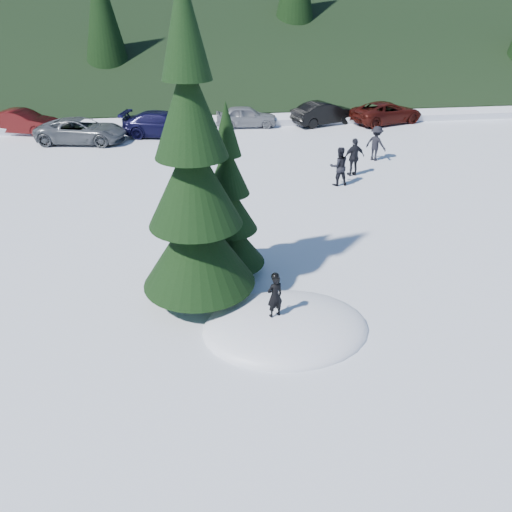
{
  "coord_description": "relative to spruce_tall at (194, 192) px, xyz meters",
  "views": [
    {
      "loc": [
        -2.3,
        -10.65,
        8.03
      ],
      "look_at": [
        -0.51,
        2.16,
        1.1
      ],
      "focal_mm": 35.0,
      "sensor_mm": 36.0,
      "label": 1
    }
  ],
  "objects": [
    {
      "name": "ground",
      "position": [
        2.2,
        -1.8,
        -3.32
      ],
      "size": [
        200.0,
        200.0,
        0.0
      ],
      "primitive_type": "plane",
      "color": "white",
      "rests_on": "ground"
    },
    {
      "name": "spruce_short",
      "position": [
        1.0,
        1.4,
        -1.22
      ],
      "size": [
        2.2,
        2.2,
        5.37
      ],
      "color": "black",
      "rests_on": "ground"
    },
    {
      "name": "child_skier",
      "position": [
        1.87,
        -1.84,
        -2.23
      ],
      "size": [
        0.52,
        0.43,
        1.21
      ],
      "primitive_type": "imported",
      "rotation": [
        0.0,
        0.0,
        3.49
      ],
      "color": "black",
      "rests_on": "snow_mound"
    },
    {
      "name": "car_4",
      "position": [
        3.84,
        20.44,
        -2.64
      ],
      "size": [
        4.09,
        1.85,
        1.36
      ],
      "primitive_type": "imported",
      "rotation": [
        0.0,
        0.0,
        1.51
      ],
      "color": "gray",
      "rests_on": "ground"
    },
    {
      "name": "snow_mound",
      "position": [
        2.2,
        -1.8,
        -3.32
      ],
      "size": [
        4.48,
        3.52,
        0.96
      ],
      "primitive_type": "ellipsoid",
      "color": "silver",
      "rests_on": "ground"
    },
    {
      "name": "adult_1",
      "position": [
        7.81,
        10.03,
        -2.41
      ],
      "size": [
        1.13,
        0.64,
        1.82
      ],
      "primitive_type": "imported",
      "rotation": [
        0.0,
        0.0,
        3.33
      ],
      "color": "black",
      "rests_on": "ground"
    },
    {
      "name": "car_1",
      "position": [
        -10.22,
        20.61,
        -2.58
      ],
      "size": [
        4.72,
        2.81,
        1.47
      ],
      "primitive_type": "imported",
      "rotation": [
        0.0,
        0.0,
        1.27
      ],
      "color": "#3E0B0B",
      "rests_on": "ground"
    },
    {
      "name": "spruce_tall",
      "position": [
        0.0,
        0.0,
        0.0
      ],
      "size": [
        3.2,
        3.2,
        8.6
      ],
      "color": "black",
      "rests_on": "ground"
    },
    {
      "name": "adult_0",
      "position": [
        6.7,
        8.82,
        -2.43
      ],
      "size": [
        0.91,
        0.73,
        1.78
      ],
      "primitive_type": "imported",
      "rotation": [
        0.0,
        0.0,
        3.2
      ],
      "color": "black",
      "rests_on": "ground"
    },
    {
      "name": "car_6",
      "position": [
        13.34,
        20.2,
        -2.61
      ],
      "size": [
        5.56,
        3.87,
        1.41
      ],
      "primitive_type": "imported",
      "rotation": [
        0.0,
        0.0,
        1.9
      ],
      "color": "#390E0A",
      "rests_on": "ground"
    },
    {
      "name": "car_2",
      "position": [
        -6.2,
        17.92,
        -2.6
      ],
      "size": [
        5.5,
        3.29,
        1.43
      ],
      "primitive_type": "imported",
      "rotation": [
        0.0,
        0.0,
        1.38
      ],
      "color": "#54585C",
      "rests_on": "ground"
    },
    {
      "name": "car_5",
      "position": [
        9.1,
        20.4,
        -2.58
      ],
      "size": [
        4.75,
        3.01,
        1.48
      ],
      "primitive_type": "imported",
      "rotation": [
        0.0,
        0.0,
        1.92
      ],
      "color": "black",
      "rests_on": "ground"
    },
    {
      "name": "adult_2",
      "position": [
        9.71,
        12.25,
        -2.42
      ],
      "size": [
        1.25,
        1.32,
        1.79
      ],
      "primitive_type": "imported",
      "rotation": [
        0.0,
        0.0,
        2.26
      ],
      "color": "black",
      "rests_on": "ground"
    },
    {
      "name": "car_3",
      "position": [
        -1.4,
        18.68,
        -2.57
      ],
      "size": [
        5.51,
        3.25,
        1.5
      ],
      "primitive_type": "imported",
      "rotation": [
        0.0,
        0.0,
        1.33
      ],
      "color": "black",
      "rests_on": "ground"
    }
  ]
}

